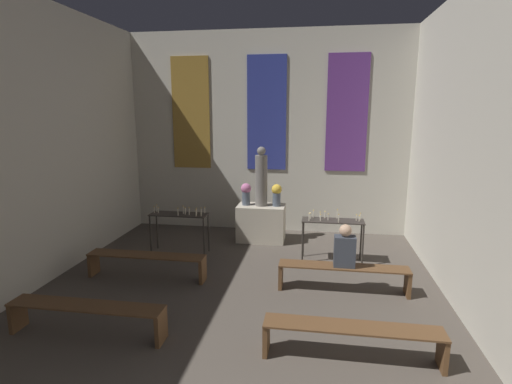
{
  "coord_description": "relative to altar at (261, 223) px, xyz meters",
  "views": [
    {
      "loc": [
        1.31,
        -0.94,
        3.1
      ],
      "look_at": [
        0.0,
        7.42,
        1.36
      ],
      "focal_mm": 28.0,
      "sensor_mm": 36.0,
      "label": 1
    }
  ],
  "objects": [
    {
      "name": "pew_second_right",
      "position": [
        1.8,
        -4.51,
        -0.09
      ],
      "size": [
        2.22,
        0.36,
        0.47
      ],
      "color": "brown",
      "rests_on": "ground_plane"
    },
    {
      "name": "pew_second_left",
      "position": [
        -1.8,
        -4.51,
        -0.09
      ],
      "size": [
        2.22,
        0.36,
        0.47
      ],
      "color": "brown",
      "rests_on": "ground_plane"
    },
    {
      "name": "statue",
      "position": [
        0.0,
        0.0,
        1.09
      ],
      "size": [
        0.29,
        0.29,
        1.4
      ],
      "color": "slate",
      "rests_on": "altar"
    },
    {
      "name": "wall_left",
      "position": [
        -3.57,
        -3.64,
        2.08
      ],
      "size": [
        0.12,
        9.39,
        5.04
      ],
      "color": "beige",
      "rests_on": "ground_plane"
    },
    {
      "name": "wall_back",
      "position": [
        0.0,
        0.99,
        2.11
      ],
      "size": [
        7.26,
        0.16,
        5.04
      ],
      "color": "beige",
      "rests_on": "ground_plane"
    },
    {
      "name": "wall_right",
      "position": [
        3.57,
        -3.64,
        2.08
      ],
      "size": [
        0.12,
        9.39,
        5.04
      ],
      "color": "beige",
      "rests_on": "ground_plane"
    },
    {
      "name": "flower_vase_left",
      "position": [
        -0.37,
        0.0,
        0.73
      ],
      "size": [
        0.24,
        0.24,
        0.53
      ],
      "color": "#4C5666",
      "rests_on": "altar"
    },
    {
      "name": "pew_back_right",
      "position": [
        1.8,
        -2.53,
        -0.09
      ],
      "size": [
        2.22,
        0.36,
        0.47
      ],
      "color": "brown",
      "rests_on": "ground_plane"
    },
    {
      "name": "candle_rack_right",
      "position": [
        1.65,
        -1.12,
        0.32
      ],
      "size": [
        1.26,
        0.43,
        1.09
      ],
      "color": "#332D28",
      "rests_on": "ground_plane"
    },
    {
      "name": "person_seated",
      "position": [
        1.81,
        -2.53,
        0.36
      ],
      "size": [
        0.36,
        0.24,
        0.74
      ],
      "color": "#383D47",
      "rests_on": "pew_back_right"
    },
    {
      "name": "candle_rack_left",
      "position": [
        -1.64,
        -1.12,
        0.32
      ],
      "size": [
        1.26,
        0.43,
        1.07
      ],
      "color": "#332D28",
      "rests_on": "ground_plane"
    },
    {
      "name": "flower_vase_right",
      "position": [
        0.37,
        0.0,
        0.73
      ],
      "size": [
        0.24,
        0.24,
        0.53
      ],
      "color": "#4C5666",
      "rests_on": "altar"
    },
    {
      "name": "altar",
      "position": [
        0.0,
        0.0,
        0.0
      ],
      "size": [
        1.13,
        0.67,
        0.87
      ],
      "color": "#BCB29E",
      "rests_on": "ground_plane"
    },
    {
      "name": "pew_back_left",
      "position": [
        -1.8,
        -2.53,
        -0.09
      ],
      "size": [
        2.22,
        0.36,
        0.47
      ],
      "color": "brown",
      "rests_on": "ground_plane"
    }
  ]
}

